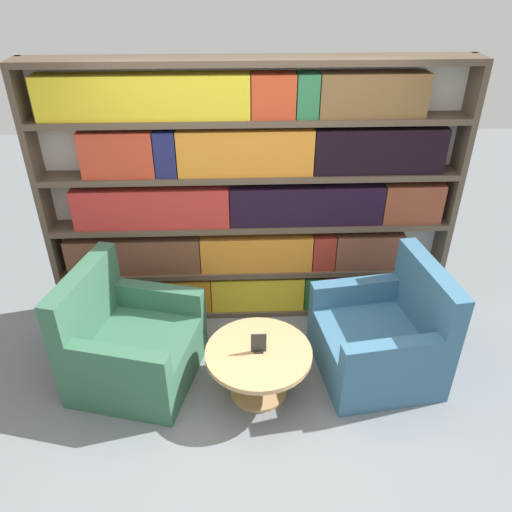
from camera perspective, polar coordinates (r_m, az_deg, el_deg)
The scene contains 6 objects.
ground_plane at distance 3.89m, azimuth 0.24°, elevation -18.60°, with size 14.00×14.00×0.00m, color slate.
bookshelf at distance 4.32m, azimuth -0.47°, elevation 6.35°, with size 3.53×0.30×2.32m.
armchair_left at distance 4.14m, azimuth -14.18°, elevation -9.87°, with size 1.08×1.10×0.96m.
armchair_right at distance 4.20m, azimuth 14.24°, elevation -9.17°, with size 1.00×1.02×0.96m.
coffee_table at distance 3.88m, azimuth 0.29°, elevation -12.13°, with size 0.81×0.81×0.42m.
table_sign at distance 3.75m, azimuth 0.30°, elevation -10.02°, with size 0.12×0.06×0.16m.
Camera 1 is at (-0.12, -2.49, 2.98)m, focal length 35.00 mm.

